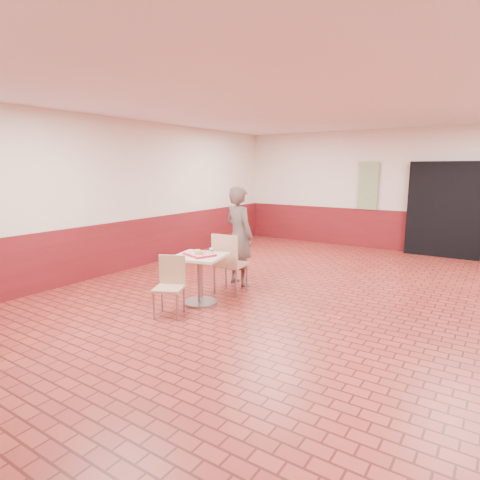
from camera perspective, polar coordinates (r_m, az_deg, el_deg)
The scene contains 12 objects.
room_shell at distance 5.92m, azimuth 9.97°, elevation 4.76°, with size 8.01×10.01×3.01m.
wainscot_band at distance 6.09m, azimuth 9.69°, elevation -4.64°, with size 8.00×10.00×1.00m.
corridor_doorway at distance 10.39m, azimuth 27.09°, elevation 3.86°, with size 1.60×0.22×2.20m, color black.
promo_poster at distance 10.77m, azimuth 17.75°, elevation 7.35°, with size 0.50×0.03×1.20m, color gray.
main_table at distance 6.12m, azimuth -5.73°, elevation -4.41°, with size 0.71×0.71×0.75m.
chair_main_front at distance 5.74m, azimuth -9.89°, elevation -5.93°, with size 0.51×0.51×0.83m.
chair_main_back at distance 6.54m, azimuth -1.67°, elevation -2.92°, with size 0.52×0.52×1.01m.
customer at distance 7.03m, azimuth -0.12°, elevation 0.59°, with size 0.64×0.42×1.74m, color brown.
serving_tray at distance 6.06m, azimuth -5.78°, elevation -2.04°, with size 0.44×0.34×0.03m.
ring_donut at distance 6.19m, azimuth -6.08°, elevation -1.51°, with size 0.11×0.11×0.03m, color gold.
long_john_donut at distance 6.00m, azimuth -5.78°, elevation -1.83°, with size 0.16×0.10×0.05m.
paper_cup at distance 6.05m, azimuth -4.09°, elevation -1.51°, with size 0.06×0.06×0.08m.
Camera 1 is at (2.36, -5.40, 2.05)m, focal length 30.00 mm.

